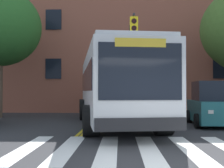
{
  "coord_description": "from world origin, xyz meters",
  "views": [
    {
      "loc": [
        -0.92,
        -6.21,
        1.51
      ],
      "look_at": [
        -1.49,
        6.6,
        1.8
      ],
      "focal_mm": 50.0,
      "sensor_mm": 36.0,
      "label": 1
    }
  ],
  "objects_px": {
    "city_bus": "(115,86)",
    "traffic_light_overhead": "(132,50)",
    "car_teal_far_lane": "(214,105)",
    "car_white_behind_bus": "(122,96)"
  },
  "relations": [
    {
      "from": "car_teal_far_lane",
      "to": "traffic_light_overhead",
      "type": "height_order",
      "value": "traffic_light_overhead"
    },
    {
      "from": "city_bus",
      "to": "traffic_light_overhead",
      "type": "distance_m",
      "value": 2.4
    },
    {
      "from": "car_teal_far_lane",
      "to": "traffic_light_overhead",
      "type": "distance_m",
      "value": 4.63
    },
    {
      "from": "car_teal_far_lane",
      "to": "car_white_behind_bus",
      "type": "xyz_separation_m",
      "value": [
        -4.18,
        10.75,
        0.25
      ]
    },
    {
      "from": "car_white_behind_bus",
      "to": "car_teal_far_lane",
      "type": "bearing_deg",
      "value": -68.76
    },
    {
      "from": "car_white_behind_bus",
      "to": "traffic_light_overhead",
      "type": "relative_size",
      "value": 0.97
    },
    {
      "from": "city_bus",
      "to": "traffic_light_overhead",
      "type": "height_order",
      "value": "traffic_light_overhead"
    },
    {
      "from": "city_bus",
      "to": "car_white_behind_bus",
      "type": "height_order",
      "value": "city_bus"
    },
    {
      "from": "car_white_behind_bus",
      "to": "city_bus",
      "type": "bearing_deg",
      "value": -90.85
    },
    {
      "from": "city_bus",
      "to": "car_white_behind_bus",
      "type": "relative_size",
      "value": 2.26
    }
  ]
}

